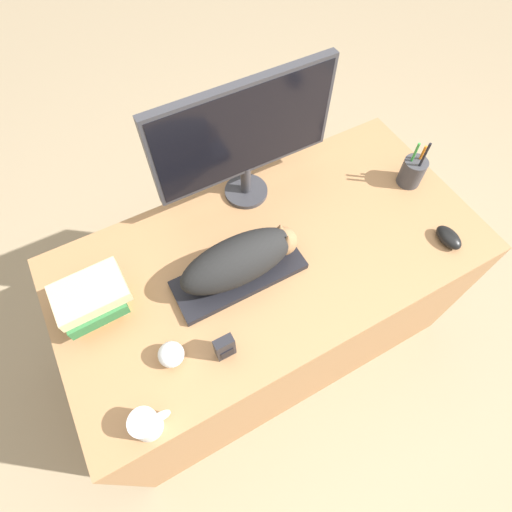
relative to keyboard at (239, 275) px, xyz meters
name	(u,v)px	position (x,y,z in m)	size (l,w,h in m)	color
ground_plane	(307,398)	(0.13, -0.34, -0.73)	(12.00, 12.00, 0.00)	#998466
desk	(269,299)	(0.13, 0.02, -0.37)	(1.44, 0.73, 0.72)	#9E7047
keyboard	(239,275)	(0.00, 0.00, 0.00)	(0.42, 0.16, 0.02)	black
cat	(242,259)	(0.01, 0.00, 0.09)	(0.39, 0.14, 0.16)	black
monitor	(245,135)	(0.18, 0.29, 0.26)	(0.61, 0.16, 0.46)	#333338
computer_mouse	(449,237)	(0.68, -0.21, 0.01)	(0.06, 0.10, 0.04)	black
coffee_mug	(147,424)	(-0.41, -0.28, 0.03)	(0.10, 0.08, 0.08)	silver
pen_cup	(412,171)	(0.73, 0.06, 0.04)	(0.08, 0.08, 0.21)	#38383D
baseball	(171,354)	(-0.29, -0.15, 0.02)	(0.07, 0.07, 0.07)	silver
phone	(225,348)	(-0.15, -0.20, 0.04)	(0.06, 0.03, 0.10)	black
book_stack	(92,300)	(-0.42, 0.10, 0.06)	(0.20, 0.16, 0.14)	#CCC14C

